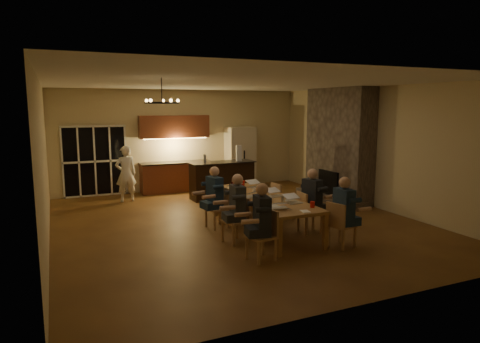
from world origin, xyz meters
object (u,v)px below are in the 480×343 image
at_px(person_right_mid, 312,200).
at_px(mug_mid, 254,190).
at_px(redcup_near, 312,204).
at_px(bar_bottle, 205,159).
at_px(person_left_near, 262,222).
at_px(refrigerator, 240,157).
at_px(laptop_a, 279,202).
at_px(bar_island, 222,180).
at_px(chair_right_far, 283,201).
at_px(plate_left, 273,207).
at_px(chair_right_near, 342,224).
at_px(can_silver, 283,200).
at_px(laptop_d, 276,191).
at_px(chair_left_far, 217,208).
at_px(laptop_b, 294,198).
at_px(dining_table, 263,214).
at_px(person_left_mid, 238,208).
at_px(plate_far, 267,189).
at_px(redcup_mid, 242,192).
at_px(chair_right_mid, 310,212).
at_px(laptop_e, 233,184).
at_px(bar_blender, 239,153).
at_px(standing_person, 126,174).
at_px(chandelier, 162,103).
at_px(redcup_far, 243,183).
at_px(chair_left_mid, 235,220).
at_px(mug_back, 234,190).
at_px(laptop_f, 255,183).
at_px(can_cola, 232,184).
at_px(mug_front, 271,199).
at_px(person_left_far, 215,197).
at_px(plate_near, 291,201).
at_px(chair_left_near, 261,236).
at_px(person_right_near, 344,213).

distance_m(person_right_mid, mug_mid, 1.36).
bearing_deg(redcup_near, bar_bottle, 96.79).
bearing_deg(person_left_near, refrigerator, 168.89).
bearing_deg(laptop_a, bar_island, -89.55).
distance_m(chair_right_far, plate_left, 1.93).
distance_m(chair_right_near, can_silver, 1.27).
relative_size(laptop_d, plate_left, 1.23).
relative_size(chair_left_far, laptop_b, 2.78).
relative_size(can_silver, plate_left, 0.46).
distance_m(dining_table, bar_island, 3.47).
height_order(person_left_mid, plate_far, person_left_mid).
xyz_separation_m(redcup_mid, plate_far, (0.82, 0.39, -0.05)).
height_order(chair_right_mid, laptop_e, laptop_e).
distance_m(bar_island, mug_mid, 2.93).
distance_m(chair_left_far, bar_blender, 3.44).
height_order(person_left_mid, redcup_mid, person_left_mid).
xyz_separation_m(standing_person, can_silver, (2.36, -4.80, 0.01)).
xyz_separation_m(refrigerator, chandelier, (-3.84, -5.18, 1.75)).
distance_m(dining_table, chair_left_far, 1.04).
relative_size(person_left_mid, mug_mid, 13.80).
xyz_separation_m(standing_person, mug_mid, (2.31, -3.58, 0.00)).
bearing_deg(redcup_far, bar_island, 82.90).
bearing_deg(laptop_d, chair_left_mid, -171.72).
xyz_separation_m(dining_table, chair_left_far, (-0.85, 0.61, 0.07)).
distance_m(refrigerator, laptop_b, 5.87).
xyz_separation_m(chair_left_far, mug_back, (0.45, 0.12, 0.36)).
bearing_deg(laptop_f, mug_back, -166.73).
bearing_deg(mug_mid, can_cola, 103.41).
bearing_deg(mug_front, laptop_f, 76.34).
bearing_deg(can_cola, person_left_far, -134.48).
relative_size(laptop_f, can_cola, 2.67).
distance_m(mug_mid, mug_back, 0.48).
distance_m(chair_right_far, person_left_far, 1.76).
distance_m(refrigerator, bar_island, 1.99).
bearing_deg(chair_right_far, laptop_f, 51.54).
distance_m(laptop_d, plate_far, 0.86).
height_order(chandelier, laptop_b, chandelier).
height_order(chair_right_mid, plate_near, chair_right_mid).
relative_size(standing_person, laptop_d, 4.99).
bearing_deg(plate_near, plate_far, 83.95).
height_order(chair_left_near, chair_right_near, same).
relative_size(laptop_d, mug_back, 3.20).
distance_m(chair_left_mid, standing_person, 4.85).
bearing_deg(chair_right_near, bar_island, -9.50).
relative_size(standing_person, laptop_b, 4.99).
bearing_deg(plate_near, person_right_mid, 10.34).
distance_m(chair_right_near, person_right_near, 0.25).
height_order(person_left_mid, can_silver, person_left_mid).
height_order(person_right_near, plate_near, person_right_near).
height_order(person_right_near, mug_mid, person_right_near).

